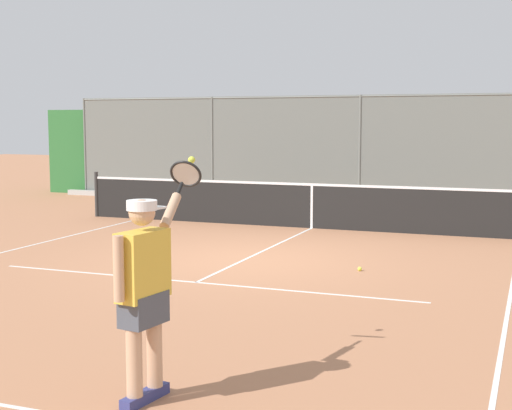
# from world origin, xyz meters

# --- Properties ---
(ground_plane) EXTENTS (60.00, 60.00, 0.00)m
(ground_plane) POSITION_xyz_m (0.00, 0.00, 0.00)
(ground_plane) COLOR #B27551
(court_line_markings) EXTENTS (8.42, 10.29, 0.01)m
(court_line_markings) POSITION_xyz_m (0.00, 2.11, 0.00)
(court_line_markings) COLOR white
(court_line_markings) RESTS_ON ground
(fence_backdrop) EXTENTS (20.29, 1.37, 2.97)m
(fence_backdrop) POSITION_xyz_m (-0.00, -8.85, 1.30)
(fence_backdrop) COLOR slate
(fence_backdrop) RESTS_ON ground
(tennis_net) EXTENTS (10.82, 0.09, 1.07)m
(tennis_net) POSITION_xyz_m (0.00, -3.83, 0.49)
(tennis_net) COLOR #2D2D2D
(tennis_net) RESTS_ON ground
(tennis_player) EXTENTS (0.35, 1.41, 1.95)m
(tennis_player) POSITION_xyz_m (-1.54, 5.93, 0.97)
(tennis_player) COLOR navy
(tennis_player) RESTS_ON ground
(tennis_ball_near_net) EXTENTS (0.07, 0.07, 0.07)m
(tennis_ball_near_net) POSITION_xyz_m (-1.98, 0.20, 0.03)
(tennis_ball_near_net) COLOR #D6E042
(tennis_ball_near_net) RESTS_ON ground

